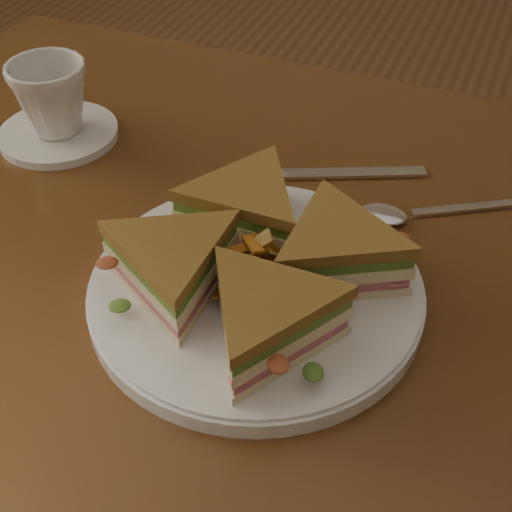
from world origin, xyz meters
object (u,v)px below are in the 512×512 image
object	(u,v)px
sandwich_wedges	(256,260)
spoon	(405,213)
table	(317,353)
saucer	(59,134)
coffee_cup	(51,98)
knife	(321,174)
plate	(256,291)

from	to	relation	value
sandwich_wedges	spoon	xyz separation A→B (m)	(0.10, 0.16, -0.04)
table	spoon	xyz separation A→B (m)	(0.05, 0.12, 0.10)
saucer	sandwich_wedges	bearing A→B (deg)	-27.14
saucer	coffee_cup	distance (m)	0.05
table	knife	size ratio (longest dim) A/B	5.94
plate	coffee_cup	size ratio (longest dim) A/B	3.32
sandwich_wedges	coffee_cup	xyz separation A→B (m)	(-0.31, 0.16, 0.01)
spoon	coffee_cup	size ratio (longest dim) A/B	1.84
spoon	knife	distance (m)	0.11
knife	coffee_cup	distance (m)	0.31
plate	knife	bearing A→B (deg)	91.27
table	spoon	distance (m)	0.17
sandwich_wedges	table	bearing A→B (deg)	39.80
knife	saucer	xyz separation A→B (m)	(-0.31, -0.04, 0.00)
knife	saucer	bearing A→B (deg)	163.49
sandwich_wedges	coffee_cup	world-z (taller)	coffee_cup
sandwich_wedges	knife	size ratio (longest dim) A/B	1.53
plate	saucer	xyz separation A→B (m)	(-0.31, 0.16, -0.00)
table	knife	distance (m)	0.20
plate	sandwich_wedges	world-z (taller)	sandwich_wedges
spoon	knife	bearing A→B (deg)	129.65
coffee_cup	table	bearing A→B (deg)	3.16
saucer	plate	bearing A→B (deg)	-27.14
saucer	table	bearing A→B (deg)	-18.13
plate	sandwich_wedges	bearing A→B (deg)	90.00
table	knife	bearing A→B (deg)	108.95
table	plate	world-z (taller)	plate
sandwich_wedges	coffee_cup	size ratio (longest dim) A/B	3.48
saucer	coffee_cup	size ratio (longest dim) A/B	1.55
plate	coffee_cup	distance (m)	0.35
table	saucer	bearing A→B (deg)	161.87
sandwich_wedges	saucer	bearing A→B (deg)	152.86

